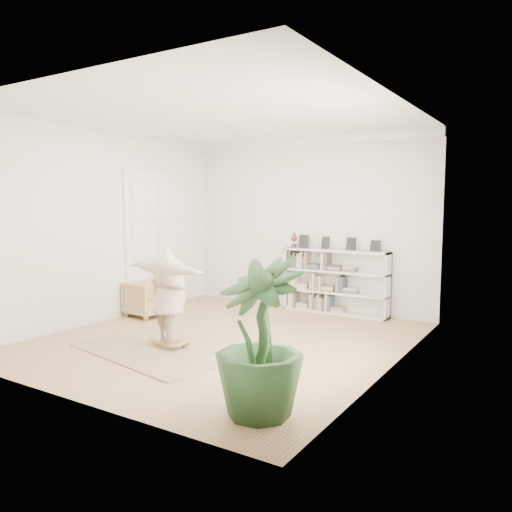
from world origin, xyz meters
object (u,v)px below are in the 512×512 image
Objects in this scene: houseplant at (259,338)px; bookshelf at (335,282)px; person at (169,293)px; rocker_board at (170,343)px; armchair at (148,298)px.

bookshelf is at bearing 104.38° from houseplant.
houseplant reaches higher than bookshelf.
bookshelf is 3.85m from person.
rocker_board is (-1.20, -3.65, -0.57)m from bookshelf.
armchair is at bearing -143.98° from bookshelf.
houseplant reaches higher than armchair.
person reaches higher than armchair.
houseplant is (2.49, -1.38, 0.76)m from rocker_board.
rocker_board is 0.33× the size of houseplant.
armchair is 2.39m from person.
bookshelf reaches higher than rocker_board.
houseplant reaches higher than person.
armchair is at bearing -27.35° from person.
rocker_board is at bearing -108.20° from bookshelf.
rocker_board is 0.80m from person.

